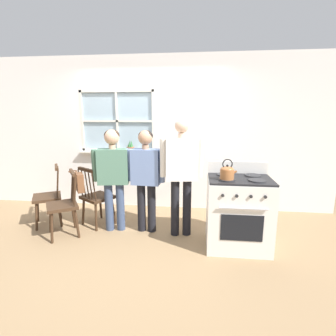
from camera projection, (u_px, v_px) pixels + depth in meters
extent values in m
plane|color=#937551|center=(136.00, 241.00, 3.61)|extent=(16.00, 16.00, 0.00)
cube|color=white|center=(35.00, 133.00, 4.94)|extent=(1.89, 0.06, 2.70)
cube|color=white|center=(245.00, 135.00, 4.50)|extent=(3.16, 0.06, 2.70)
cube|color=white|center=(120.00, 178.00, 4.93)|extent=(1.35, 0.06, 1.04)
cube|color=white|center=(115.00, 72.00, 4.54)|extent=(1.35, 0.06, 0.58)
cube|color=silver|center=(117.00, 152.00, 4.75)|extent=(1.41, 0.10, 0.03)
cube|color=#9EB7C6|center=(118.00, 121.00, 4.72)|extent=(1.29, 0.01, 1.03)
cube|color=silver|center=(117.00, 121.00, 4.69)|extent=(0.04, 0.02, 1.09)
cube|color=silver|center=(117.00, 121.00, 4.69)|extent=(1.35, 0.02, 0.04)
cube|color=silver|center=(82.00, 121.00, 4.76)|extent=(0.04, 0.03, 1.09)
cube|color=silver|center=(153.00, 121.00, 4.61)|extent=(0.04, 0.03, 1.09)
cube|color=silver|center=(116.00, 91.00, 4.58)|extent=(1.35, 0.03, 0.04)
cube|color=silver|center=(118.00, 150.00, 4.80)|extent=(1.35, 0.03, 0.04)
cube|color=#3D2819|center=(62.00, 206.00, 3.68)|extent=(0.56, 0.57, 0.04)
cylinder|color=#3D2819|center=(50.00, 219.00, 3.81)|extent=(0.09, 0.06, 0.43)
cylinder|color=#3D2819|center=(52.00, 228.00, 3.51)|extent=(0.06, 0.09, 0.43)
cylinder|color=#3D2819|center=(74.00, 215.00, 3.95)|extent=(0.06, 0.09, 0.43)
cylinder|color=#3D2819|center=(77.00, 224.00, 3.65)|extent=(0.09, 0.06, 0.43)
cylinder|color=#3D2819|center=(72.00, 186.00, 3.87)|extent=(0.06, 0.05, 0.45)
cylinder|color=#3D2819|center=(73.00, 187.00, 3.79)|extent=(0.06, 0.05, 0.45)
cylinder|color=#3D2819|center=(73.00, 189.00, 3.71)|extent=(0.06, 0.05, 0.45)
cylinder|color=#3D2819|center=(74.00, 191.00, 3.63)|extent=(0.06, 0.05, 0.45)
cylinder|color=#3D2819|center=(75.00, 192.00, 3.55)|extent=(0.06, 0.05, 0.45)
cube|color=#3D2819|center=(72.00, 173.00, 3.66)|extent=(0.24, 0.34, 0.04)
cube|color=#3D2819|center=(47.00, 197.00, 4.06)|extent=(0.56, 0.56, 0.04)
cylinder|color=#3D2819|center=(38.00, 209.00, 4.20)|extent=(0.09, 0.06, 0.43)
cylinder|color=#3D2819|center=(37.00, 217.00, 3.89)|extent=(0.06, 0.09, 0.43)
cylinder|color=#3D2819|center=(59.00, 206.00, 4.32)|extent=(0.06, 0.09, 0.43)
cylinder|color=#3D2819|center=(60.00, 214.00, 4.01)|extent=(0.09, 0.06, 0.43)
cylinder|color=#3D2819|center=(57.00, 179.00, 4.24)|extent=(0.06, 0.05, 0.45)
cylinder|color=#3D2819|center=(57.00, 181.00, 4.16)|extent=(0.06, 0.05, 0.45)
cylinder|color=#3D2819|center=(58.00, 182.00, 4.08)|extent=(0.06, 0.05, 0.45)
cylinder|color=#3D2819|center=(58.00, 183.00, 3.99)|extent=(0.06, 0.05, 0.45)
cylinder|color=#3D2819|center=(58.00, 185.00, 3.91)|extent=(0.06, 0.05, 0.45)
cube|color=#3D2819|center=(56.00, 167.00, 4.03)|extent=(0.22, 0.35, 0.04)
cube|color=#3D2819|center=(98.00, 197.00, 4.06)|extent=(0.57, 0.57, 0.04)
cylinder|color=#3D2819|center=(113.00, 211.00, 4.12)|extent=(0.09, 0.06, 0.43)
cylinder|color=#3D2819|center=(101.00, 206.00, 4.33)|extent=(0.06, 0.09, 0.43)
cylinder|color=#3D2819|center=(96.00, 217.00, 3.88)|extent=(0.06, 0.09, 0.43)
cylinder|color=#3D2819|center=(83.00, 212.00, 4.09)|extent=(0.09, 0.06, 0.43)
cylinder|color=#3D2819|center=(94.00, 188.00, 3.77)|extent=(0.05, 0.06, 0.45)
cylinder|color=#3D2819|center=(90.00, 187.00, 3.83)|extent=(0.05, 0.06, 0.45)
cylinder|color=#3D2819|center=(87.00, 185.00, 3.88)|extent=(0.05, 0.06, 0.45)
cylinder|color=#3D2819|center=(84.00, 184.00, 3.94)|extent=(0.05, 0.06, 0.45)
cylinder|color=#3D2819|center=(80.00, 183.00, 4.00)|extent=(0.05, 0.06, 0.45)
cube|color=#3D2819|center=(86.00, 170.00, 3.83)|extent=(0.34, 0.25, 0.04)
cylinder|color=#384766|center=(109.00, 207.00, 3.88)|extent=(0.12, 0.12, 0.72)
cylinder|color=#384766|center=(120.00, 207.00, 3.89)|extent=(0.12, 0.12, 0.72)
cube|color=#4C7560|center=(113.00, 166.00, 3.75)|extent=(0.46, 0.28, 0.51)
cylinder|color=#4C7560|center=(95.00, 166.00, 3.71)|extent=(0.09, 0.12, 0.47)
cylinder|color=#4C7560|center=(131.00, 165.00, 3.75)|extent=(0.09, 0.12, 0.47)
cylinder|color=tan|center=(112.00, 147.00, 3.69)|extent=(0.10, 0.10, 0.06)
sphere|color=tan|center=(112.00, 137.00, 3.67)|extent=(0.21, 0.21, 0.21)
ellipsoid|color=#332319|center=(112.00, 136.00, 3.68)|extent=(0.22, 0.22, 0.17)
cylinder|color=black|center=(142.00, 207.00, 3.86)|extent=(0.12, 0.12, 0.72)
cylinder|color=black|center=(152.00, 208.00, 3.83)|extent=(0.12, 0.12, 0.72)
cube|color=#6B84B7|center=(146.00, 167.00, 3.72)|extent=(0.41, 0.23, 0.51)
cylinder|color=#6B84B7|center=(129.00, 165.00, 3.73)|extent=(0.08, 0.11, 0.47)
cylinder|color=#6B84B7|center=(162.00, 166.00, 3.65)|extent=(0.08, 0.11, 0.47)
cylinder|color=tan|center=(145.00, 147.00, 3.66)|extent=(0.10, 0.10, 0.06)
sphere|color=tan|center=(145.00, 138.00, 3.63)|extent=(0.20, 0.20, 0.20)
ellipsoid|color=black|center=(146.00, 136.00, 3.64)|extent=(0.21, 0.21, 0.17)
cylinder|color=black|center=(175.00, 208.00, 3.71)|extent=(0.12, 0.12, 0.82)
cylinder|color=black|center=(187.00, 207.00, 3.72)|extent=(0.12, 0.12, 0.82)
cube|color=white|center=(181.00, 159.00, 3.57)|extent=(0.46, 0.27, 0.57)
cylinder|color=white|center=(163.00, 158.00, 3.53)|extent=(0.09, 0.12, 0.53)
cylinder|color=white|center=(200.00, 158.00, 3.55)|extent=(0.09, 0.12, 0.53)
cylinder|color=beige|center=(182.00, 136.00, 3.50)|extent=(0.10, 0.10, 0.07)
sphere|color=beige|center=(182.00, 126.00, 3.47)|extent=(0.19, 0.19, 0.19)
ellipsoid|color=silver|center=(182.00, 124.00, 3.48)|extent=(0.19, 0.19, 0.16)
cube|color=white|center=(238.00, 213.00, 3.39)|extent=(0.79, 0.64, 0.90)
cube|color=black|center=(240.00, 179.00, 3.29)|extent=(0.78, 0.61, 0.02)
cylinder|color=#2D2D30|center=(227.00, 180.00, 3.18)|extent=(0.20, 0.20, 0.02)
cylinder|color=#2D2D30|center=(257.00, 181.00, 3.14)|extent=(0.20, 0.20, 0.02)
cylinder|color=#2D2D30|center=(225.00, 175.00, 3.43)|extent=(0.20, 0.20, 0.02)
cylinder|color=#2D2D30|center=(253.00, 176.00, 3.39)|extent=(0.20, 0.20, 0.02)
cube|color=white|center=(237.00, 167.00, 3.55)|extent=(0.79, 0.06, 0.16)
cube|color=black|center=(242.00, 228.00, 3.08)|extent=(0.49, 0.01, 0.32)
cylinder|color=silver|center=(243.00, 209.00, 3.01)|extent=(0.56, 0.02, 0.02)
cylinder|color=#232326|center=(223.00, 195.00, 3.02)|extent=(0.04, 0.02, 0.04)
cylinder|color=#232326|center=(237.00, 196.00, 3.00)|extent=(0.04, 0.02, 0.04)
cylinder|color=#232326|center=(251.00, 196.00, 2.98)|extent=(0.04, 0.02, 0.04)
cylinder|color=#232326|center=(265.00, 197.00, 2.96)|extent=(0.04, 0.02, 0.04)
cylinder|color=#A86638|center=(227.00, 174.00, 3.17)|extent=(0.17, 0.17, 0.12)
ellipsoid|color=#A86638|center=(227.00, 169.00, 3.15)|extent=(0.16, 0.16, 0.07)
sphere|color=black|center=(227.00, 166.00, 3.14)|extent=(0.03, 0.03, 0.03)
cylinder|color=#A86638|center=(234.00, 173.00, 3.15)|extent=(0.08, 0.03, 0.07)
torus|color=black|center=(227.00, 164.00, 3.14)|extent=(0.12, 0.01, 0.12)
cylinder|color=#935B3D|center=(131.00, 149.00, 4.70)|extent=(0.14, 0.14, 0.09)
cylinder|color=#33261C|center=(130.00, 147.00, 4.69)|extent=(0.13, 0.13, 0.01)
cone|color=#2D7038|center=(132.00, 143.00, 4.68)|extent=(0.05, 0.04, 0.13)
cone|color=#2D7038|center=(131.00, 145.00, 4.70)|extent=(0.04, 0.05, 0.06)
cone|color=#2D7038|center=(129.00, 143.00, 4.68)|extent=(0.07, 0.04, 0.13)
cone|color=#2D7038|center=(130.00, 145.00, 4.66)|extent=(0.04, 0.04, 0.08)
cone|color=#2D7038|center=(131.00, 144.00, 4.66)|extent=(0.05, 0.05, 0.10)
cube|color=brown|center=(80.00, 182.00, 3.73)|extent=(0.20, 0.23, 0.26)
torus|color=brown|center=(73.00, 171.00, 3.66)|extent=(0.17, 0.17, 0.01)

